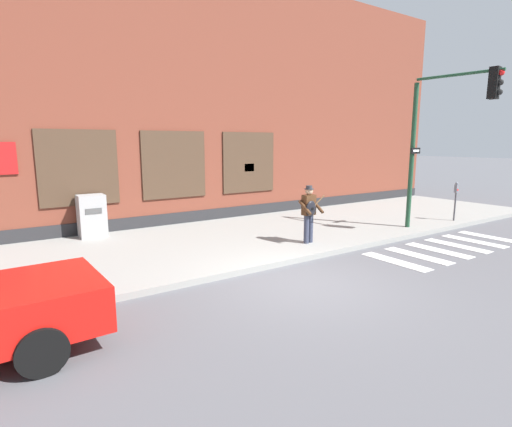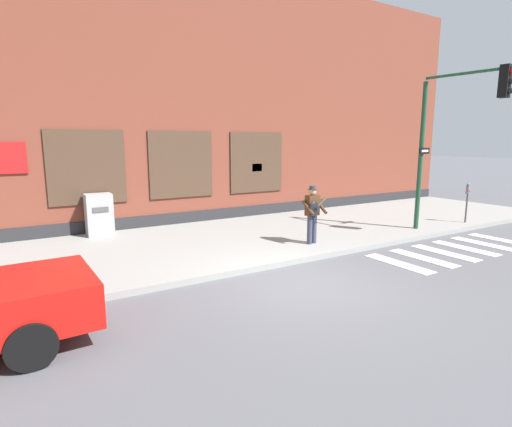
{
  "view_description": "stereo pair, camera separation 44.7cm",
  "coord_description": "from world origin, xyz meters",
  "px_view_note": "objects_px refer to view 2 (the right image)",
  "views": [
    {
      "loc": [
        -5.48,
        -6.25,
        3.01
      ],
      "look_at": [
        -0.23,
        1.51,
        1.34
      ],
      "focal_mm": 28.0,
      "sensor_mm": 36.0,
      "label": 1
    },
    {
      "loc": [
        -5.1,
        -6.49,
        3.01
      ],
      "look_at": [
        -0.23,
        1.51,
        1.34
      ],
      "focal_mm": 28.0,
      "sensor_mm": 36.0,
      "label": 2
    }
  ],
  "objects_px": {
    "traffic_light": "(454,124)",
    "parking_meter": "(467,197)",
    "busker": "(313,211)",
    "utility_box": "(99,215)"
  },
  "relations": [
    {
      "from": "traffic_light",
      "to": "parking_meter",
      "type": "xyz_separation_m",
      "value": [
        2.28,
        0.71,
        -2.49
      ]
    },
    {
      "from": "traffic_light",
      "to": "parking_meter",
      "type": "height_order",
      "value": "traffic_light"
    },
    {
      "from": "busker",
      "to": "parking_meter",
      "type": "bearing_deg",
      "value": -4.06
    },
    {
      "from": "busker",
      "to": "parking_meter",
      "type": "relative_size",
      "value": 1.16
    },
    {
      "from": "busker",
      "to": "traffic_light",
      "type": "relative_size",
      "value": 0.34
    },
    {
      "from": "traffic_light",
      "to": "utility_box",
      "type": "distance_m",
      "value": 11.3
    },
    {
      "from": "busker",
      "to": "utility_box",
      "type": "distance_m",
      "value": 6.61
    },
    {
      "from": "busker",
      "to": "traffic_light",
      "type": "distance_m",
      "value": 5.25
    },
    {
      "from": "traffic_light",
      "to": "busker",
      "type": "bearing_deg",
      "value": 165.15
    },
    {
      "from": "busker",
      "to": "parking_meter",
      "type": "xyz_separation_m",
      "value": [
        6.76,
        -0.48,
        -0.0
      ]
    }
  ]
}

